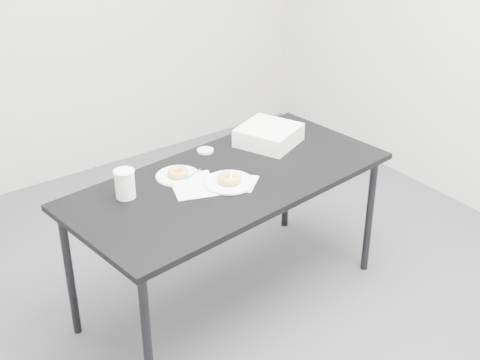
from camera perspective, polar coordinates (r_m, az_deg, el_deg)
floor at (r=3.54m, az=-1.35°, el=-11.90°), size 4.00×4.00×0.00m
table at (r=3.30m, az=-0.91°, el=-0.63°), size 1.70×0.94×0.74m
scorecard at (r=3.21m, az=-3.96°, el=-0.43°), size 0.28×0.32×0.00m
logo_patch at (r=3.32m, az=-3.86°, el=0.60°), size 0.05×0.05×0.00m
pen at (r=3.30m, az=-4.02°, el=0.48°), size 0.12×0.06×0.01m
napkin at (r=3.23m, az=-0.16°, el=-0.18°), size 0.24×0.24×0.00m
plate_near at (r=3.22m, az=-0.93°, el=-0.21°), size 0.25×0.25×0.01m
donut_near at (r=3.21m, az=-0.93°, el=0.14°), size 0.16×0.16×0.04m
plate_far at (r=3.30m, az=-5.30°, el=0.35°), size 0.22×0.22×0.01m
donut_far at (r=3.29m, az=-5.32°, el=0.66°), size 0.13×0.13×0.03m
coffee_cup at (r=3.12m, az=-9.80°, el=-0.32°), size 0.09×0.09×0.14m
cup_lid at (r=3.54m, az=-2.98°, el=2.52°), size 0.09×0.09×0.01m
bakery_box at (r=3.61m, az=2.46°, el=3.85°), size 0.38×0.38×0.10m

